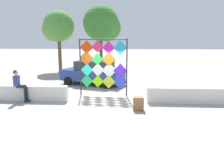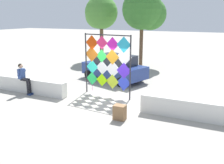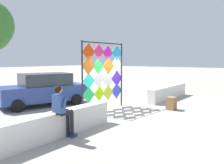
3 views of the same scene
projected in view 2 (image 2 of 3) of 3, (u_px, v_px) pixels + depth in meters
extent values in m
plane|color=#9E998E|center=(103.00, 103.00, 11.97)|extent=(120.00, 120.00, 0.00)
cube|color=silver|center=(30.00, 86.00, 13.47)|extent=(4.56, 0.44, 0.78)
cube|color=silver|center=(197.00, 110.00, 9.92)|extent=(4.56, 0.44, 0.78)
cylinder|color=#232328|center=(86.00, 63.00, 13.30)|extent=(0.07, 0.07, 3.16)
cylinder|color=#232328|center=(130.00, 68.00, 12.00)|extent=(0.07, 0.07, 3.16)
cylinder|color=#232328|center=(107.00, 35.00, 12.26)|extent=(2.62, 0.32, 0.06)
cube|color=#22CD59|center=(92.00, 78.00, 13.33)|extent=(0.71, 0.08, 0.71)
cylinder|color=#E516A2|center=(92.00, 88.00, 13.47)|extent=(0.02, 0.02, 0.33)
cube|color=#9EF00A|center=(102.00, 80.00, 12.99)|extent=(0.68, 0.08, 0.68)
cube|color=#BED52B|center=(112.00, 82.00, 12.71)|extent=(0.75, 0.09, 0.75)
cube|color=blue|center=(124.00, 83.00, 12.39)|extent=(0.80, 0.09, 0.81)
cube|color=#30F4D7|center=(92.00, 67.00, 13.17)|extent=(0.72, 0.08, 0.72)
cube|color=white|center=(102.00, 68.00, 12.85)|extent=(0.74, 0.09, 0.75)
cylinder|color=#31E516|center=(102.00, 77.00, 12.99)|extent=(0.02, 0.02, 0.23)
cube|color=white|center=(113.00, 69.00, 12.53)|extent=(0.84, 0.10, 0.84)
cylinder|color=#E55916|center=(113.00, 80.00, 12.68)|extent=(0.02, 0.02, 0.25)
cube|color=#5128DF|center=(124.00, 71.00, 12.23)|extent=(0.81, 0.09, 0.81)
cylinder|color=#B7E516|center=(124.00, 83.00, 12.39)|extent=(0.02, 0.02, 0.39)
cube|color=orange|center=(92.00, 54.00, 13.00)|extent=(0.81, 0.09, 0.82)
cylinder|color=#168CE5|center=(92.00, 66.00, 13.17)|extent=(0.02, 0.02, 0.45)
cube|color=#33F658|center=(102.00, 56.00, 12.72)|extent=(0.67, 0.08, 0.67)
cylinder|color=#E516BE|center=(102.00, 66.00, 12.85)|extent=(0.02, 0.02, 0.34)
cube|color=orange|center=(112.00, 57.00, 12.36)|extent=(0.76, 0.09, 0.77)
cube|color=white|center=(124.00, 57.00, 12.06)|extent=(0.84, 0.10, 0.84)
cylinder|color=#E54D16|center=(124.00, 69.00, 12.22)|extent=(0.02, 0.02, 0.38)
cube|color=#D83C07|center=(92.00, 43.00, 12.84)|extent=(0.77, 0.09, 0.77)
cube|color=#F72C6F|center=(102.00, 43.00, 12.52)|extent=(0.68, 0.08, 0.68)
cylinder|color=#16E5A1|center=(102.00, 52.00, 12.65)|extent=(0.02, 0.02, 0.28)
cube|color=#DA1EB6|center=(113.00, 44.00, 12.24)|extent=(0.71, 0.08, 0.71)
cylinder|color=#16E53E|center=(113.00, 54.00, 12.37)|extent=(0.02, 0.02, 0.28)
cube|color=#25AACD|center=(124.00, 45.00, 11.91)|extent=(0.78, 0.09, 0.78)
cylinder|color=black|center=(28.00, 88.00, 12.99)|extent=(0.11, 0.11, 0.78)
cylinder|color=black|center=(24.00, 80.00, 12.97)|extent=(0.43, 0.14, 0.13)
cube|color=navy|center=(29.00, 94.00, 13.06)|extent=(0.24, 0.11, 0.09)
cylinder|color=black|center=(30.00, 87.00, 13.14)|extent=(0.11, 0.11, 0.78)
cylinder|color=black|center=(26.00, 79.00, 13.12)|extent=(0.43, 0.14, 0.13)
cube|color=navy|center=(31.00, 94.00, 13.21)|extent=(0.24, 0.11, 0.09)
cube|color=#334C8C|center=(21.00, 74.00, 13.06)|extent=(0.21, 0.36, 0.52)
sphere|color=tan|center=(21.00, 66.00, 12.95)|extent=(0.22, 0.22, 0.22)
sphere|color=black|center=(20.00, 66.00, 12.96)|extent=(0.22, 0.22, 0.22)
cylinder|color=#334C8C|center=(18.00, 74.00, 12.84)|extent=(0.18, 0.08, 0.31)
cylinder|color=#334C8C|center=(25.00, 72.00, 13.23)|extent=(0.18, 0.08, 0.31)
cube|color=navy|center=(114.00, 70.00, 16.06)|extent=(4.61, 3.11, 0.76)
cube|color=#282D38|center=(116.00, 60.00, 15.79)|extent=(2.77, 2.29, 0.61)
cylinder|color=black|center=(88.00, 74.00, 16.50)|extent=(0.61, 0.39, 0.57)
cylinder|color=black|center=(108.00, 70.00, 17.76)|extent=(0.61, 0.39, 0.57)
cylinder|color=black|center=(121.00, 82.00, 14.55)|extent=(0.61, 0.39, 0.57)
cylinder|color=black|center=(140.00, 77.00, 15.82)|extent=(0.61, 0.39, 0.57)
cube|color=olive|center=(120.00, 112.00, 9.94)|extent=(0.47, 0.37, 0.60)
cylinder|color=brown|center=(141.00, 44.00, 20.38)|extent=(0.29, 0.29, 3.57)
sphere|color=#38752D|center=(142.00, 9.00, 19.68)|extent=(3.17, 3.17, 3.17)
sphere|color=#38752D|center=(150.00, 14.00, 20.15)|extent=(2.58, 2.58, 2.58)
sphere|color=#38752D|center=(141.00, 15.00, 20.34)|extent=(2.11, 2.11, 2.11)
sphere|color=#38752D|center=(145.00, 7.00, 20.06)|extent=(2.56, 2.56, 2.56)
cylinder|color=brown|center=(102.00, 42.00, 22.95)|extent=(0.33, 0.33, 3.46)
sphere|color=#4C8938|center=(101.00, 12.00, 22.29)|extent=(2.93, 2.93, 2.93)
sphere|color=#4C8938|center=(98.00, 16.00, 22.94)|extent=(2.31, 2.31, 2.31)
sphere|color=#4C8938|center=(106.00, 14.00, 22.42)|extent=(1.86, 1.86, 1.86)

